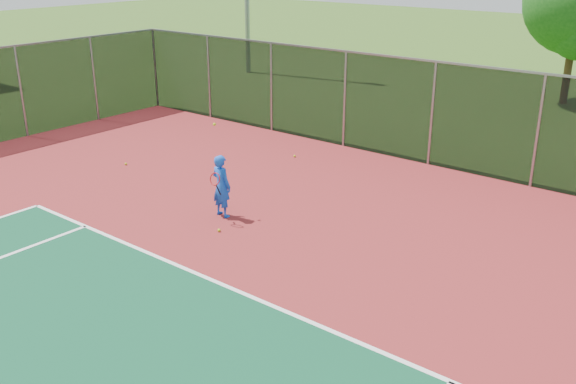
% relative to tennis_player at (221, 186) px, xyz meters
% --- Properties ---
extents(court_apron, '(30.00, 20.00, 0.02)m').
position_rel_tennis_player_xyz_m(court_apron, '(5.01, -3.42, -0.77)').
color(court_apron, maroon).
rests_on(court_apron, ground).
extents(fence_back, '(30.00, 0.06, 3.03)m').
position_rel_tennis_player_xyz_m(fence_back, '(5.01, 6.58, 0.79)').
color(fence_back, black).
rests_on(fence_back, court_apron).
extents(tennis_player, '(0.59, 0.61, 2.20)m').
position_rel_tennis_player_xyz_m(tennis_player, '(0.00, 0.00, 0.00)').
color(tennis_player, blue).
rests_on(tennis_player, court_apron).
extents(practice_ball_1, '(0.07, 0.07, 0.07)m').
position_rel_tennis_player_xyz_m(practice_ball_1, '(0.59, -0.72, -0.72)').
color(practice_ball_1, '#B8C717').
rests_on(practice_ball_1, court_apron).
extents(practice_ball_2, '(0.07, 0.07, 0.07)m').
position_rel_tennis_player_xyz_m(practice_ball_2, '(-1.46, 4.64, -0.72)').
color(practice_ball_2, '#B8C717').
rests_on(practice_ball_2, court_apron).
extents(practice_ball_3, '(0.07, 0.07, 0.07)m').
position_rel_tennis_player_xyz_m(practice_ball_3, '(-4.86, 0.96, -0.72)').
color(practice_ball_3, '#B8C717').
rests_on(practice_ball_3, court_apron).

